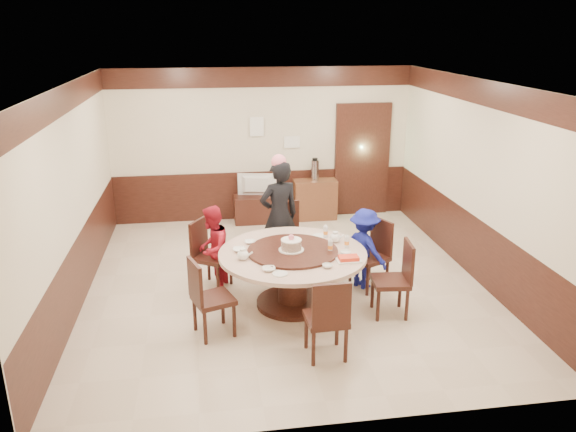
{
  "coord_description": "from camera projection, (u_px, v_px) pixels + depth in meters",
  "views": [
    {
      "loc": [
        -1.04,
        -7.18,
        3.49
      ],
      "look_at": [
        -0.0,
        -0.23,
        1.1
      ],
      "focal_mm": 35.0,
      "sensor_mm": 36.0,
      "label": 1
    }
  ],
  "objects": [
    {
      "name": "bowl_1",
      "position": [
        327.0,
        266.0,
        6.7
      ],
      "size": [
        0.13,
        0.13,
        0.04
      ],
      "primitive_type": "imported",
      "color": "white",
      "rests_on": "banquet_table"
    },
    {
      "name": "saucer_near",
      "position": [
        280.0,
        274.0,
        6.52
      ],
      "size": [
        0.18,
        0.18,
        0.01
      ],
      "primitive_type": "cylinder",
      "color": "white",
      "rests_on": "banquet_table"
    },
    {
      "name": "bowl_3",
      "position": [
        346.0,
        253.0,
        7.08
      ],
      "size": [
        0.13,
        0.13,
        0.04
      ],
      "primitive_type": "imported",
      "color": "white",
      "rests_on": "banquet_table"
    },
    {
      "name": "chair_3",
      "position": [
        212.0,
        311.0,
        6.61
      ],
      "size": [
        0.57,
        0.56,
        0.97
      ],
      "rotation": [
        0.0,
        0.0,
        5.05
      ],
      "color": "black",
      "rests_on": "ground"
    },
    {
      "name": "bottle_1",
      "position": [
        347.0,
        242.0,
        7.27
      ],
      "size": [
        0.06,
        0.06,
        0.16
      ],
      "primitive_type": "cylinder",
      "color": "white",
      "rests_on": "banquet_table"
    },
    {
      "name": "saucer_far",
      "position": [
        319.0,
        236.0,
        7.7
      ],
      "size": [
        0.18,
        0.18,
        0.01
      ],
      "primitive_type": "cylinder",
      "color": "white",
      "rests_on": "banquet_table"
    },
    {
      "name": "chair_2",
      "position": [
        212.0,
        267.0,
        7.82
      ],
      "size": [
        0.61,
        0.61,
        0.97
      ],
      "rotation": [
        0.0,
        0.0,
        4.16
      ],
      "color": "black",
      "rests_on": "ground"
    },
    {
      "name": "side_cabinet",
      "position": [
        315.0,
        199.0,
        10.61
      ],
      "size": [
        0.8,
        0.4,
        0.75
      ],
      "primitive_type": "cube",
      "color": "brown",
      "rests_on": "ground"
    },
    {
      "name": "teapot_right",
      "position": [
        335.0,
        238.0,
        7.48
      ],
      "size": [
        0.17,
        0.15,
        0.13
      ],
      "primitive_type": "ellipsoid",
      "color": "white",
      "rests_on": "banquet_table"
    },
    {
      "name": "bottle_2",
      "position": [
        326.0,
        232.0,
        7.63
      ],
      "size": [
        0.06,
        0.06,
        0.16
      ],
      "primitive_type": "cylinder",
      "color": "white",
      "rests_on": "banquet_table"
    },
    {
      "name": "person_red",
      "position": [
        213.0,
        249.0,
        7.67
      ],
      "size": [
        0.62,
        0.7,
        1.2
      ],
      "primitive_type": "imported",
      "rotation": [
        0.0,
        0.0,
        4.38
      ],
      "color": "#AF1728",
      "rests_on": "ground"
    },
    {
      "name": "birthday_cake",
      "position": [
        291.0,
        245.0,
        7.12
      ],
      "size": [
        0.32,
        0.32,
        0.21
      ],
      "color": "white",
      "rests_on": "banquet_table"
    },
    {
      "name": "room",
      "position": [
        286.0,
        212.0,
        7.66
      ],
      "size": [
        6.0,
        6.04,
        2.84
      ],
      "color": "beige",
      "rests_on": "ground"
    },
    {
      "name": "person_standing",
      "position": [
        279.0,
        216.0,
        8.26
      ],
      "size": [
        0.7,
        0.56,
        1.67
      ],
      "primitive_type": "imported",
      "rotation": [
        0.0,
        0.0,
        3.43
      ],
      "color": "black",
      "rests_on": "ground"
    },
    {
      "name": "banquet_table",
      "position": [
        293.0,
        267.0,
        7.24
      ],
      "size": [
        1.9,
        1.9,
        0.78
      ],
      "color": "black",
      "rests_on": "ground"
    },
    {
      "name": "shrimp_platter",
      "position": [
        349.0,
        259.0,
        6.88
      ],
      "size": [
        0.3,
        0.2,
        0.06
      ],
      "color": "white",
      "rests_on": "banquet_table"
    },
    {
      "name": "bowl_0",
      "position": [
        250.0,
        242.0,
        7.44
      ],
      "size": [
        0.14,
        0.14,
        0.03
      ],
      "primitive_type": "imported",
      "color": "white",
      "rests_on": "banquet_table"
    },
    {
      "name": "notice_right",
      "position": [
        292.0,
        142.0,
        10.37
      ],
      "size": [
        0.3,
        0.0,
        0.22
      ],
      "primitive_type": "cube",
      "color": "white",
      "rests_on": "room"
    },
    {
      "name": "notice_left",
      "position": [
        257.0,
        127.0,
        10.18
      ],
      "size": [
        0.25,
        0.0,
        0.35
      ],
      "primitive_type": "cube",
      "color": "white",
      "rests_on": "room"
    },
    {
      "name": "teapot_left",
      "position": [
        243.0,
        255.0,
        6.91
      ],
      "size": [
        0.17,
        0.15,
        0.13
      ],
      "primitive_type": "ellipsoid",
      "color": "white",
      "rests_on": "banquet_table"
    },
    {
      "name": "chair_1",
      "position": [
        288.0,
        246.0,
        8.54
      ],
      "size": [
        0.48,
        0.49,
        0.97
      ],
      "rotation": [
        0.0,
        0.0,
        3.23
      ],
      "color": "black",
      "rests_on": "ground"
    },
    {
      "name": "tv_stand",
      "position": [
        257.0,
        209.0,
        10.47
      ],
      "size": [
        0.85,
        0.45,
        0.5
      ],
      "primitive_type": "cube",
      "color": "black",
      "rests_on": "ground"
    },
    {
      "name": "bowl_4",
      "position": [
        240.0,
        250.0,
        7.18
      ],
      "size": [
        0.17,
        0.17,
        0.04
      ],
      "primitive_type": "imported",
      "color": "white",
      "rests_on": "banquet_table"
    },
    {
      "name": "chair_5",
      "position": [
        392.0,
        292.0,
        7.08
      ],
      "size": [
        0.49,
        0.48,
        0.97
      ],
      "rotation": [
        0.0,
        0.0,
        7.76
      ],
      "color": "black",
      "rests_on": "ground"
    },
    {
      "name": "television",
      "position": [
        257.0,
        185.0,
        10.32
      ],
      "size": [
        0.72,
        0.22,
        0.41
      ],
      "primitive_type": "imported",
      "rotation": [
        0.0,
        0.0,
        2.96
      ],
      "color": "gray",
      "rests_on": "tv_stand"
    },
    {
      "name": "bowl_2",
      "position": [
        269.0,
        269.0,
        6.61
      ],
      "size": [
        0.16,
        0.16,
        0.04
      ],
      "primitive_type": "imported",
      "color": "white",
      "rests_on": "banquet_table"
    },
    {
      "name": "person_blue",
      "position": [
        364.0,
        249.0,
        7.75
      ],
      "size": [
        0.76,
        0.85,
        1.14
      ],
      "primitive_type": "imported",
      "rotation": [
        0.0,
        0.0,
        2.16
      ],
      "color": "navy",
      "rests_on": "ground"
    },
    {
      "name": "thermos",
      "position": [
        315.0,
        170.0,
        10.43
      ],
      "size": [
        0.15,
        0.15,
        0.38
      ],
      "primitive_type": "cylinder",
      "color": "silver",
      "rests_on": "side_cabinet"
    },
    {
      "name": "chair_0",
      "position": [
        370.0,
        267.0,
        7.81
      ],
      "size": [
        0.59,
        0.59,
        0.97
      ],
      "rotation": [
        0.0,
        0.0,
        2.02
      ],
      "color": "black",
      "rests_on": "ground"
    },
    {
      "name": "chair_4",
      "position": [
        326.0,
        332.0,
        6.16
      ],
      "size": [
        0.46,
        0.47,
        0.97
      ],
      "rotation": [
        0.0,
        0.0,
        6.32
      ],
      "color": "black",
      "rests_on": "ground"
    },
    {
      "name": "bottle_0",
      "position": [
        330.0,
        246.0,
        7.13
      ],
      "size": [
        0.06,
        0.06,
        0.16
      ],
      "primitive_type": "cylinder",
      "color": "white",
      "rests_on": "banquet_table"
    }
  ]
}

